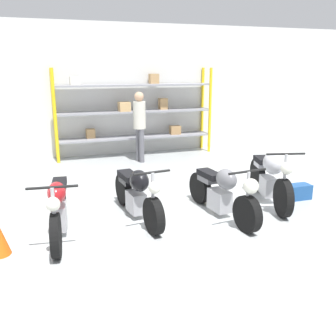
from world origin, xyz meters
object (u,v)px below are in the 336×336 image
at_px(person_browsing, 139,121).
at_px(toolbox, 299,192).
at_px(motorcycle_grey, 222,192).
at_px(motorcycle_red, 58,207).
at_px(shelving_rack, 135,111).
at_px(motorcycle_black, 137,194).
at_px(motorcycle_silver, 270,176).

bearing_deg(person_browsing, toolbox, 104.92).
bearing_deg(motorcycle_grey, toolbox, 93.35).
relative_size(motorcycle_red, person_browsing, 1.11).
height_order(shelving_rack, motorcycle_black, shelving_rack).
bearing_deg(motorcycle_red, shelving_rack, 160.05).
xyz_separation_m(shelving_rack, motorcycle_silver, (1.39, -4.60, -0.74)).
xyz_separation_m(shelving_rack, motorcycle_black, (-1.09, -4.54, -0.83)).
height_order(motorcycle_grey, motorcycle_silver, motorcycle_silver).
xyz_separation_m(shelving_rack, motorcycle_red, (-2.34, -4.79, -0.82)).
xyz_separation_m(motorcycle_black, toolbox, (3.12, -0.07, -0.28)).
height_order(person_browsing, toolbox, person_browsing).
distance_m(shelving_rack, motorcycle_black, 4.74).
distance_m(motorcycle_red, motorcycle_silver, 3.73).
relative_size(motorcycle_grey, motorcycle_silver, 0.99).
relative_size(person_browsing, toolbox, 4.13).
bearing_deg(motorcycle_black, shelving_rack, 159.76).
height_order(shelving_rack, motorcycle_grey, shelving_rack).
xyz_separation_m(motorcycle_red, toolbox, (4.37, 0.18, -0.29)).
bearing_deg(motorcycle_silver, person_browsing, -144.52).
bearing_deg(motorcycle_grey, shelving_rack, 176.34).
bearing_deg(shelving_rack, motorcycle_grey, -86.88).
relative_size(motorcycle_grey, person_browsing, 1.09).
xyz_separation_m(shelving_rack, motorcycle_grey, (0.27, -4.92, -0.83)).
xyz_separation_m(motorcycle_red, motorcycle_silver, (3.73, 0.20, 0.07)).
height_order(motorcycle_black, person_browsing, person_browsing).
distance_m(motorcycle_black, person_browsing, 3.88).
bearing_deg(toolbox, motorcycle_silver, 178.86).
relative_size(motorcycle_grey, toolbox, 4.52).
relative_size(shelving_rack, toolbox, 9.96).
xyz_separation_m(motorcycle_silver, person_browsing, (-1.48, 3.76, 0.58)).
bearing_deg(toolbox, shelving_rack, 113.84).
distance_m(shelving_rack, toolbox, 5.16).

